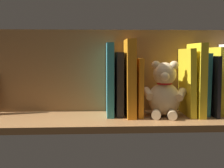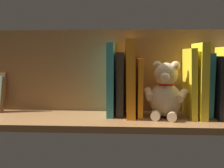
% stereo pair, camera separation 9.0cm
% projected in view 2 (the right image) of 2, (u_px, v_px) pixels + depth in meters
% --- Properties ---
extents(ground_plane, '(1.15, 0.25, 0.02)m').
position_uv_depth(ground_plane, '(112.00, 120.00, 0.92)').
color(ground_plane, '#9E6B3D').
extents(shelf_back_panel, '(1.15, 0.02, 0.31)m').
position_uv_depth(shelf_back_panel, '(113.00, 71.00, 1.00)').
color(shelf_back_panel, olive).
rests_on(shelf_back_panel, ground_plane).
extents(book_1, '(0.03, 0.10, 0.24)m').
position_uv_depth(book_1, '(223.00, 82.00, 0.92)').
color(book_1, yellow).
rests_on(book_1, ground_plane).
extents(book_2, '(0.02, 0.14, 0.21)m').
position_uv_depth(book_2, '(215.00, 87.00, 0.90)').
color(book_2, black).
rests_on(book_2, ground_plane).
extents(book_3, '(0.02, 0.11, 0.22)m').
position_uv_depth(book_3, '(207.00, 85.00, 0.92)').
color(book_3, teal).
rests_on(book_3, ground_plane).
extents(book_4, '(0.03, 0.14, 0.25)m').
position_uv_depth(book_4, '(199.00, 80.00, 0.90)').
color(book_4, yellow).
rests_on(book_4, ground_plane).
extents(book_5, '(0.03, 0.14, 0.24)m').
position_uv_depth(book_5, '(190.00, 83.00, 0.91)').
color(book_5, yellow).
rests_on(book_5, ground_plane).
extents(teddy_bear, '(0.15, 0.14, 0.19)m').
position_uv_depth(teddy_bear, '(165.00, 93.00, 0.90)').
color(teddy_bear, '#D1B284').
rests_on(teddy_bear, ground_plane).
extents(book_6, '(0.02, 0.13, 0.20)m').
position_uv_depth(book_6, '(140.00, 87.00, 0.92)').
color(book_6, orange).
rests_on(book_6, ground_plane).
extents(book_7, '(0.03, 0.14, 0.27)m').
position_uv_depth(book_7, '(131.00, 78.00, 0.92)').
color(book_7, orange).
rests_on(book_7, ground_plane).
extents(book_8, '(0.02, 0.11, 0.22)m').
position_uv_depth(book_8, '(120.00, 84.00, 0.93)').
color(book_8, black).
rests_on(book_8, ground_plane).
extents(book_9, '(0.02, 0.12, 0.26)m').
position_uv_depth(book_9, '(111.00, 79.00, 0.93)').
color(book_9, teal).
rests_on(book_9, ground_plane).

